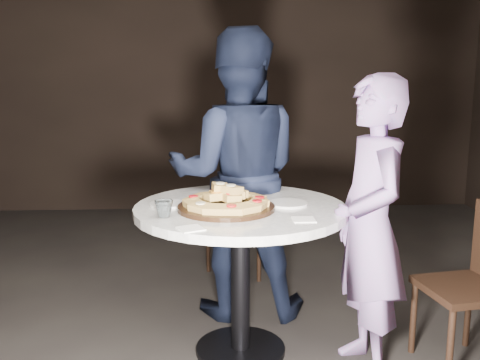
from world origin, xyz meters
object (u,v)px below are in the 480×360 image
object	(u,v)px
diner_teal	(370,228)
diner_navy	(237,175)
table	(241,234)
chair_right	(479,276)
serving_board	(226,208)
water_glass	(164,209)
focaccia_pile	(227,199)
chair_far	(236,223)

from	to	relation	value
diner_teal	diner_navy	bearing A→B (deg)	-143.03
table	chair_right	size ratio (longest dim) A/B	1.62
serving_board	water_glass	xyz separation A→B (m)	(-0.31, -0.13, 0.03)
water_glass	diner_navy	xyz separation A→B (m)	(0.40, 0.78, 0.02)
focaccia_pile	diner_navy	size ratio (longest dim) A/B	0.25
focaccia_pile	chair_far	bearing A→B (deg)	84.84
focaccia_pile	water_glass	size ratio (longest dim) A/B	4.95
water_glass	chair_far	size ratio (longest dim) A/B	0.12
chair_far	diner_teal	size ratio (longest dim) A/B	0.51
table	diner_teal	bearing A→B (deg)	-16.77
serving_board	water_glass	bearing A→B (deg)	-157.10
table	diner_teal	world-z (taller)	diner_teal
chair_far	serving_board	bearing A→B (deg)	70.75
serving_board	chair_right	distance (m)	1.39
diner_navy	water_glass	bearing A→B (deg)	66.73
chair_right	diner_navy	xyz separation A→B (m)	(-1.25, 0.74, 0.42)
chair_far	diner_teal	distance (m)	1.46
serving_board	chair_far	bearing A→B (deg)	84.72
focaccia_pile	diner_teal	xyz separation A→B (m)	(0.73, -0.11, -0.14)
table	chair_far	world-z (taller)	table
diner_teal	serving_board	bearing A→B (deg)	-101.96
table	chair_far	xyz separation A→B (m)	(0.03, 1.09, -0.24)
chair_right	diner_navy	size ratio (longest dim) A/B	0.47
serving_board	chair_right	xyz separation A→B (m)	(1.34, -0.10, -0.37)
table	water_glass	bearing A→B (deg)	-150.93
table	diner_navy	bearing A→B (deg)	89.11
focaccia_pile	chair_right	bearing A→B (deg)	-4.13
water_glass	diner_navy	bearing A→B (deg)	62.80
water_glass	diner_navy	world-z (taller)	diner_navy
table	serving_board	bearing A→B (deg)	-133.02
focaccia_pile	chair_far	world-z (taller)	focaccia_pile
focaccia_pile	diner_navy	bearing A→B (deg)	82.37
table	diner_teal	xyz separation A→B (m)	(0.65, -0.20, 0.08)
chair_far	water_glass	bearing A→B (deg)	58.27
water_glass	chair_right	xyz separation A→B (m)	(1.65, 0.04, -0.40)
diner_navy	diner_teal	bearing A→B (deg)	134.30
chair_far	diner_navy	bearing A→B (deg)	73.88
water_glass	chair_right	world-z (taller)	water_glass
chair_right	diner_navy	world-z (taller)	diner_navy
focaccia_pile	water_glass	xyz separation A→B (m)	(-0.31, -0.13, -0.02)
chair_far	diner_teal	bearing A→B (deg)	101.82
table	diner_navy	xyz separation A→B (m)	(0.01, 0.56, 0.22)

